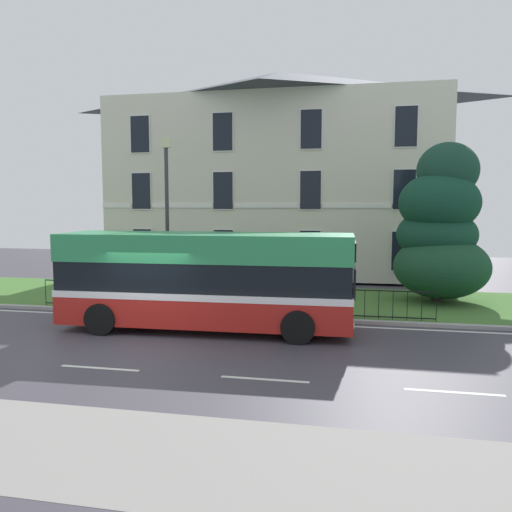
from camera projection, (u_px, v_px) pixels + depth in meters
name	position (u px, v px, depth m)	size (l,w,h in m)	color
ground_plane	(152.00, 336.00, 15.17)	(60.00, 56.00, 0.18)	#413E48
georgian_townhouse	(280.00, 172.00, 29.27)	(17.89, 8.89, 11.26)	beige
iron_verge_railing	(226.00, 298.00, 17.83)	(14.09, 0.04, 0.97)	black
evergreen_tree	(441.00, 230.00, 19.77)	(3.63, 3.66, 6.18)	#423328
single_decker_bus	(206.00, 279.00, 15.72)	(9.06, 2.75, 3.01)	#AE1F19
street_lamp_post	(167.00, 210.00, 18.62)	(0.36, 0.24, 6.18)	#333338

